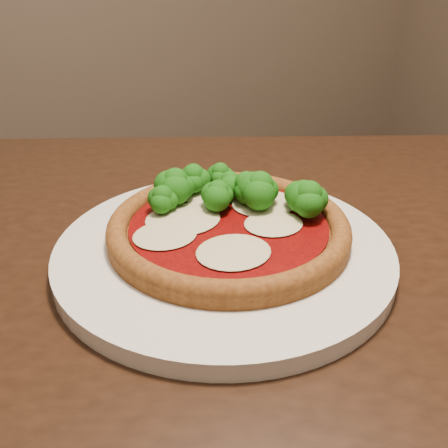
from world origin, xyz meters
name	(u,v)px	position (x,y,z in m)	size (l,w,h in m)	color
dining_table	(291,336)	(0.03, 0.02, 0.65)	(1.42, 1.20, 0.75)	black
plate	(224,251)	(-0.04, 0.05, 0.76)	(0.34, 0.34, 0.02)	silver
pizza	(229,217)	(-0.02, 0.07, 0.79)	(0.25, 0.25, 0.06)	brown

